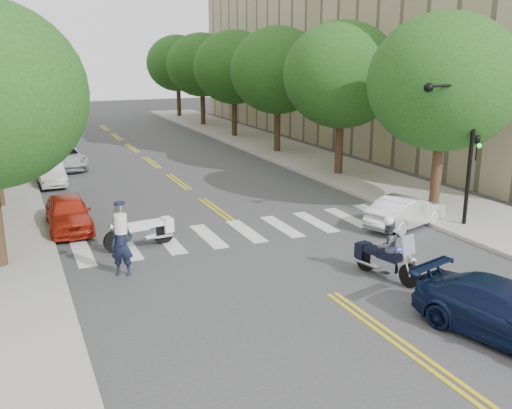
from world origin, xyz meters
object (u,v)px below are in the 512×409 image
motorcycle_parked (145,231)px  convertible (406,211)px  sedan_blue (508,313)px  officer_standing (122,246)px  motorcycle_police (385,250)px

motorcycle_parked → convertible: motorcycle_parked is taller
convertible → sedan_blue: (-3.60, -8.52, 0.05)m
motorcycle_parked → officer_standing: size_ratio=1.36×
officer_standing → motorcycle_police: bearing=-0.1°
motorcycle_parked → officer_standing: officer_standing is taller
motorcycle_parked → sedan_blue: motorcycle_parked is taller
motorcycle_police → convertible: 5.65m
officer_standing → convertible: officer_standing is taller
motorcycle_police → motorcycle_parked: 8.49m
motorcycle_police → convertible: motorcycle_police is taller
officer_standing → sedan_blue: (7.76, -7.93, -0.27)m
motorcycle_police → sedan_blue: motorcycle_police is taller
convertible → sedan_blue: bearing=138.2°
motorcycle_police → sedan_blue: (0.35, -4.48, -0.20)m
motorcycle_parked → officer_standing: 2.74m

